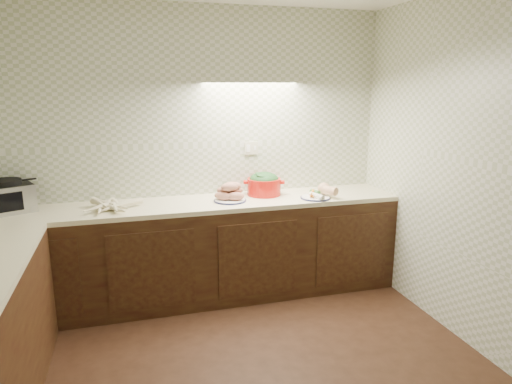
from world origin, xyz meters
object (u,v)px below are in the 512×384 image
object	(u,v)px
parsnip_pile	(117,204)
dutch_oven	(264,184)
onion_bowl	(231,192)
toaster_oven	(7,197)
veg_plate	(320,192)
sweet_potato_plate	(230,193)

from	to	relation	value
parsnip_pile	dutch_oven	bearing A→B (deg)	5.64
onion_bowl	dutch_oven	distance (m)	0.32
toaster_oven	dutch_oven	xyz separation A→B (m)	(2.17, 0.00, -0.02)
veg_plate	parsnip_pile	bearing A→B (deg)	176.92
parsnip_pile	dutch_oven	distance (m)	1.33
parsnip_pile	toaster_oven	bearing A→B (deg)	171.36
sweet_potato_plate	dutch_oven	xyz separation A→B (m)	(0.36, 0.14, 0.04)
dutch_oven	veg_plate	bearing A→B (deg)	-9.87
onion_bowl	veg_plate	bearing A→B (deg)	-17.06
sweet_potato_plate	onion_bowl	distance (m)	0.16
veg_plate	onion_bowl	bearing A→B (deg)	162.94
sweet_potato_plate	veg_plate	distance (m)	0.83
parsnip_pile	veg_plate	bearing A→B (deg)	-3.08
sweet_potato_plate	onion_bowl	xyz separation A→B (m)	(0.05, 0.15, -0.02)
dutch_oven	veg_plate	distance (m)	0.52
onion_bowl	parsnip_pile	bearing A→B (deg)	-171.99
sweet_potato_plate	onion_bowl	size ratio (longest dim) A/B	1.76
toaster_oven	veg_plate	xyz separation A→B (m)	(2.63, -0.22, -0.08)
onion_bowl	veg_plate	size ratio (longest dim) A/B	0.49
onion_bowl	veg_plate	distance (m)	0.81
parsnip_pile	veg_plate	world-z (taller)	veg_plate
parsnip_pile	sweet_potato_plate	distance (m)	0.96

